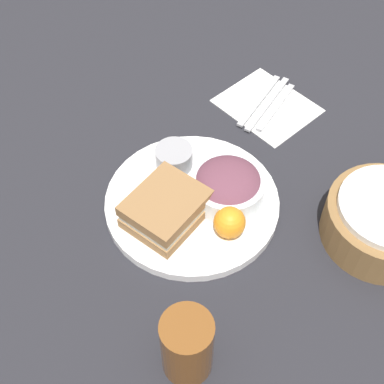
% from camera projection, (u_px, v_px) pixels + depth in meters
% --- Properties ---
extents(ground_plane, '(4.00, 4.00, 0.00)m').
position_uv_depth(ground_plane, '(192.00, 205.00, 0.90)').
color(ground_plane, '#232328').
extents(plate, '(0.29, 0.29, 0.02)m').
position_uv_depth(plate, '(192.00, 202.00, 0.89)').
color(plate, white).
rests_on(plate, ground_plane).
extents(sandwich, '(0.13, 0.12, 0.05)m').
position_uv_depth(sandwich, '(167.00, 210.00, 0.84)').
color(sandwich, olive).
rests_on(sandwich, plate).
extents(salad_bowl, '(0.12, 0.12, 0.06)m').
position_uv_depth(salad_bowl, '(228.00, 185.00, 0.87)').
color(salad_bowl, white).
rests_on(salad_bowl, plate).
extents(dressing_cup, '(0.06, 0.06, 0.04)m').
position_uv_depth(dressing_cup, '(174.00, 157.00, 0.92)').
color(dressing_cup, '#99999E').
rests_on(dressing_cup, plate).
extents(orange_wedge, '(0.05, 0.05, 0.05)m').
position_uv_depth(orange_wedge, '(230.00, 222.00, 0.82)').
color(orange_wedge, orange).
rests_on(orange_wedge, plate).
extents(drink_glass, '(0.07, 0.07, 0.12)m').
position_uv_depth(drink_glass, '(187.00, 346.00, 0.69)').
color(drink_glass, brown).
rests_on(drink_glass, ground_plane).
extents(bread_basket, '(0.19, 0.19, 0.08)m').
position_uv_depth(bread_basket, '(384.00, 221.00, 0.83)').
color(bread_basket, olive).
rests_on(bread_basket, ground_plane).
extents(napkin, '(0.15, 0.17, 0.00)m').
position_uv_depth(napkin, '(267.00, 105.00, 1.04)').
color(napkin, white).
rests_on(napkin, ground_plane).
extents(fork, '(0.16, 0.06, 0.01)m').
position_uv_depth(fork, '(259.00, 100.00, 1.04)').
color(fork, '#B2B2B7').
rests_on(fork, napkin).
extents(knife, '(0.17, 0.06, 0.01)m').
position_uv_depth(knife, '(267.00, 104.00, 1.04)').
color(knife, '#B2B2B7').
rests_on(knife, napkin).
extents(spoon, '(0.14, 0.05, 0.01)m').
position_uv_depth(spoon, '(276.00, 107.00, 1.03)').
color(spoon, '#B2B2B7').
rests_on(spoon, napkin).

